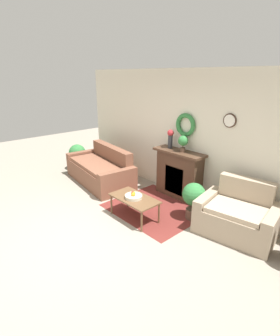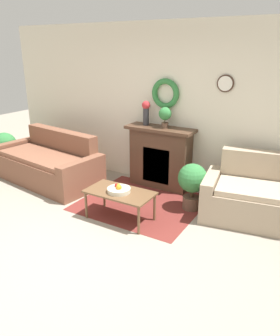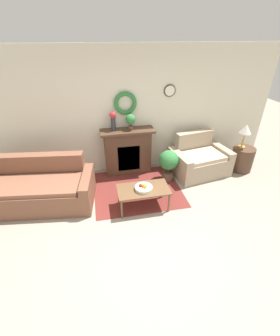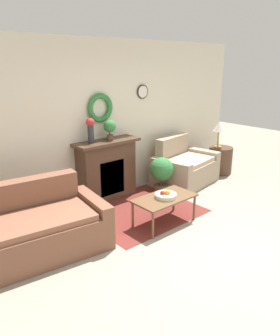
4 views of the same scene
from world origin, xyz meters
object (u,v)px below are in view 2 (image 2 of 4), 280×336
couch_left (49,164)px  loveseat_right (249,197)px  fireplace (160,157)px  potted_plant_floor_by_loveseat (192,182)px  vase_on_mantel_left (146,111)px  potted_plant_floor_by_couch (5,146)px  potted_plant_on_mantel (165,115)px  coffee_table (120,194)px  fruit_bowl (119,190)px

couch_left → loveseat_right: (3.45, 0.43, 0.00)m
fireplace → potted_plant_floor_by_loveseat: fireplace is taller
vase_on_mantel_left → potted_plant_floor_by_couch: 3.01m
fireplace → potted_plant_on_mantel: bearing=-10.5°
fireplace → coffee_table: fireplace is taller
coffee_table → potted_plant_on_mantel: potted_plant_on_mantel is taller
potted_plant_on_mantel → potted_plant_floor_by_couch: potted_plant_on_mantel is taller
coffee_table → fruit_bowl: 0.08m
fruit_bowl → potted_plant_floor_by_loveseat: 1.11m
fireplace → coffee_table: bearing=-87.0°
couch_left → coffee_table: size_ratio=2.26×
fruit_bowl → potted_plant_floor_by_loveseat: bearing=48.4°
vase_on_mantel_left → potted_plant_floor_by_couch: bearing=-165.0°
loveseat_right → coffee_table: bearing=-157.1°
potted_plant_floor_by_couch → potted_plant_floor_by_loveseat: (3.89, 0.21, -0.02)m
vase_on_mantel_left → potted_plant_on_mantel: vase_on_mantel_left is taller
couch_left → potted_plant_floor_by_couch: size_ratio=2.95×
fireplace → fruit_bowl: 1.37m
couch_left → loveseat_right: bearing=14.5°
couch_left → potted_plant_on_mantel: size_ratio=6.28×
fruit_bowl → potted_plant_floor_by_loveseat: size_ratio=0.45×
loveseat_right → fireplace: bearing=157.4°
fireplace → vase_on_mantel_left: 0.81m
loveseat_right → potted_plant_on_mantel: bearing=157.3°
fireplace → couch_left: 2.02m
potted_plant_floor_by_couch → potted_plant_floor_by_loveseat: bearing=3.1°
coffee_table → fruit_bowl: size_ratio=2.96×
fireplace → fruit_bowl: (0.07, -1.37, -0.07)m
fruit_bowl → vase_on_mantel_left: (-0.36, 1.37, 0.83)m
fruit_bowl → potted_plant_floor_by_couch: size_ratio=0.44×
fruit_bowl → potted_plant_floor_by_couch: potted_plant_floor_by_couch is taller
loveseat_right → potted_plant_floor_by_loveseat: bearing=-177.9°
loveseat_right → coffee_table: loveseat_right is taller
fruit_bowl → couch_left: bearing=163.5°
loveseat_right → vase_on_mantel_left: 2.17m
fruit_bowl → coffee_table: bearing=91.7°
couch_left → vase_on_mantel_left: bearing=34.8°
loveseat_right → potted_plant_on_mantel: potted_plant_on_mantel is taller
coffee_table → vase_on_mantel_left: vase_on_mantel_left is taller
couch_left → vase_on_mantel_left: 2.01m
loveseat_right → potted_plant_floor_by_loveseat: (-0.80, -0.16, 0.12)m
loveseat_right → potted_plant_floor_by_couch: (-4.69, -0.37, 0.14)m
fireplace → potted_plant_floor_by_loveseat: 0.98m
potted_plant_floor_by_couch → potted_plant_on_mantel: bearing=13.0°
loveseat_right → coffee_table: (-1.54, -0.98, 0.07)m
coffee_table → potted_plant_floor_by_couch: (-3.15, 0.60, 0.07)m
loveseat_right → potted_plant_on_mantel: size_ratio=4.05×
potted_plant_on_mantel → fireplace: bearing=169.5°
couch_left → fruit_bowl: (1.92, -0.57, 0.15)m
loveseat_right → potted_plant_on_mantel: 1.84m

